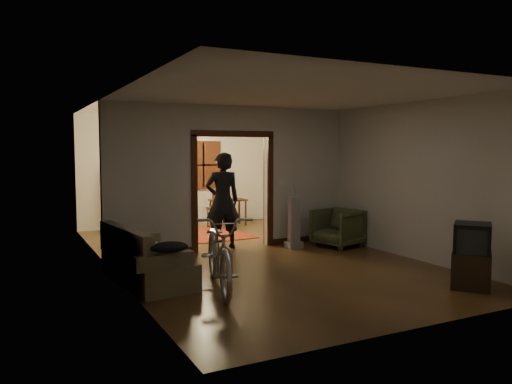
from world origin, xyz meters
TOP-DOWN VIEW (x-y plane):
  - floor at (0.00, 0.00)m, footprint 5.00×8.50m
  - ceiling at (0.00, 0.00)m, footprint 5.00×8.50m
  - wall_back at (0.00, 4.25)m, footprint 5.00×0.02m
  - wall_left at (-2.50, 0.00)m, footprint 0.02×8.50m
  - wall_right at (2.50, 0.00)m, footprint 0.02×8.50m
  - partition_wall at (0.00, 0.75)m, footprint 5.00×0.14m
  - door_casing at (0.00, 0.75)m, footprint 1.74×0.20m
  - far_window at (0.70, 4.21)m, footprint 0.98×0.06m
  - chandelier at (0.00, 2.50)m, footprint 0.24×0.24m
  - light_switch at (1.05, 0.68)m, footprint 0.08×0.01m
  - sofa at (-2.15, -1.04)m, footprint 1.05×1.91m
  - rolled_paper at (-2.05, -0.74)m, footprint 0.11×0.86m
  - jacket at (-2.10, -1.95)m, footprint 0.50×0.38m
  - bicycle at (-1.34, -1.84)m, footprint 1.21×2.17m
  - armchair at (1.97, -0.05)m, footprint 1.03×1.01m
  - tv_stand at (1.87, -3.37)m, footprint 0.75×0.75m
  - crt_tv at (1.87, -3.37)m, footprint 0.72×0.71m
  - vacuum at (1.11, 0.23)m, footprint 0.36×0.32m
  - person at (-0.17, 0.84)m, footprint 0.73×0.52m
  - oriental_rug at (0.11, 2.55)m, footprint 1.79×2.27m
  - locker at (-1.12, 4.02)m, footprint 0.85×0.52m
  - globe at (-1.12, 4.02)m, footprint 0.28×0.28m
  - desk at (1.11, 3.51)m, footprint 0.98×0.64m
  - desk_chair at (0.69, 3.19)m, footprint 0.49×0.49m

SIDE VIEW (x-z plane):
  - floor at x=0.00m, z-range -0.01..0.01m
  - oriental_rug at x=0.11m, z-range 0.00..0.02m
  - tv_stand at x=1.87m, z-range 0.00..0.51m
  - desk at x=1.11m, z-range 0.00..0.67m
  - armchair at x=1.97m, z-range 0.00..0.76m
  - sofa at x=-2.15m, z-range 0.00..0.84m
  - desk_chair at x=0.69m, z-range 0.00..0.99m
  - vacuum at x=1.11m, z-range 0.00..1.02m
  - rolled_paper at x=-2.05m, z-range 0.48..0.58m
  - bicycle at x=-1.34m, z-range 0.00..1.08m
  - jacket at x=-2.10m, z-range 0.61..0.75m
  - crt_tv at x=1.87m, z-range 0.46..0.92m
  - locker at x=-1.12m, z-range 0.00..1.62m
  - person at x=-0.17m, z-range 0.00..1.90m
  - door_casing at x=0.00m, z-range -0.06..2.26m
  - light_switch at x=1.05m, z-range 1.19..1.31m
  - wall_back at x=0.00m, z-range 0.00..2.80m
  - wall_left at x=-2.50m, z-range 0.00..2.80m
  - wall_right at x=2.50m, z-range 0.00..2.80m
  - partition_wall at x=0.00m, z-range 0.00..2.80m
  - far_window at x=0.70m, z-range 0.91..2.19m
  - globe at x=-1.12m, z-range 1.80..2.08m
  - chandelier at x=0.00m, z-range 2.23..2.47m
  - ceiling at x=0.00m, z-range 2.79..2.80m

